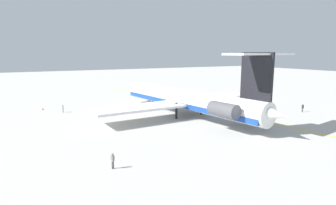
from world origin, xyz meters
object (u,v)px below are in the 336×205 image
Objects in this scene: safety_cone_nose at (43,109)px; ground_crew_near_tail at (303,107)px; ground_crew_near_nose at (113,159)px; ground_crew_starboard at (183,92)px; ground_crew_portside at (63,108)px; main_jetliner at (189,99)px.

ground_crew_near_tail is at bearing -120.29° from safety_cone_nose.
ground_crew_near_nose reaches higher than ground_crew_near_tail.
ground_crew_starboard is (41.71, -34.52, -0.00)m from ground_crew_near_nose.
ground_crew_near_tail is 57.88m from safety_cone_nose.
ground_crew_portside is 6.21m from safety_cone_nose.
main_jetliner is 25.60m from ground_crew_near_tail.
main_jetliner is at bearing -23.28° from ground_crew_portside.
safety_cone_nose is (20.99, 25.84, -3.24)m from main_jetliner.
ground_crew_near_nose is 34.16m from ground_crew_portside.
ground_crew_near_nose reaches higher than safety_cone_nose.
ground_crew_near_nose is at bearing -173.64° from safety_cone_nose.
ground_crew_starboard is (31.84, 11.10, 0.03)m from ground_crew_near_tail.
safety_cone_nose is (4.91, 3.72, -0.77)m from ground_crew_portside.
ground_crew_near_nose is 1.10× the size of ground_crew_portside.
ground_crew_portside reaches higher than safety_cone_nose.
ground_crew_near_tail is at bearing -25.76° from ground_crew_starboard.
main_jetliner is 28.18m from ground_crew_near_nose.
main_jetliner is 25.00× the size of ground_crew_near_tail.
ground_crew_portside is (16.07, 22.13, -2.47)m from main_jetliner.
ground_crew_near_nose is at bearing -76.21° from ground_crew_portside.
ground_crew_portside is at bearing 45.17° from main_jetliner.
ground_crew_starboard is at bearing -116.67° from ground_crew_near_tail.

